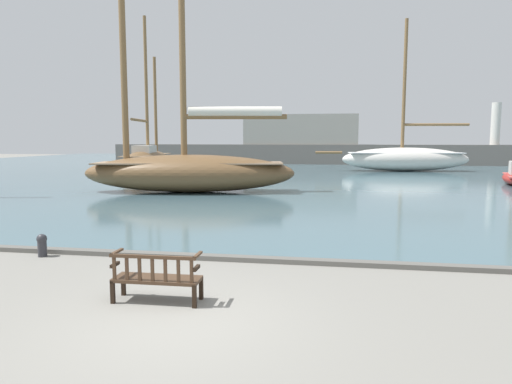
% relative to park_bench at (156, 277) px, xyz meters
% --- Properties ---
extents(ground_plane, '(160.00, 160.00, 0.00)m').
position_rel_park_bench_xyz_m(ground_plane, '(0.65, -0.81, -0.47)').
color(ground_plane, gray).
extents(harbor_water, '(100.00, 80.00, 0.08)m').
position_rel_park_bench_xyz_m(harbor_water, '(0.65, 43.19, -0.43)').
color(harbor_water, '#476670').
rests_on(harbor_water, ground).
extents(quay_edge_kerb, '(40.00, 0.30, 0.12)m').
position_rel_park_bench_xyz_m(quay_edge_kerb, '(0.65, 3.04, -0.41)').
color(quay_edge_kerb, '#5B5954').
rests_on(quay_edge_kerb, ground).
extents(park_bench, '(1.61, 0.55, 0.92)m').
position_rel_park_bench_xyz_m(park_bench, '(0.00, 0.00, 0.00)').
color(park_bench, black).
rests_on(park_bench, ground).
extents(sailboat_far_starboard, '(4.34, 11.80, 14.21)m').
position_rel_park_bench_xyz_m(sailboat_far_starboard, '(-14.04, 33.16, 0.80)').
color(sailboat_far_starboard, brown).
rests_on(sailboat_far_starboard, harbor_water).
extents(sailboat_nearest_starboard, '(12.01, 5.23, 12.88)m').
position_rel_park_bench_xyz_m(sailboat_nearest_starboard, '(-4.61, 16.58, 0.89)').
color(sailboat_nearest_starboard, brown).
rests_on(sailboat_nearest_starboard, harbor_water).
extents(sailboat_centre_channel, '(14.13, 4.29, 13.68)m').
position_rel_park_bench_xyz_m(sailboat_centre_channel, '(9.83, 36.23, 0.82)').
color(sailboat_centre_channel, silver).
rests_on(sailboat_centre_channel, harbor_water).
extents(mooring_bollard, '(0.25, 0.25, 0.58)m').
position_rel_park_bench_xyz_m(mooring_bollard, '(-4.12, 2.65, -0.15)').
color(mooring_bollard, '#2D2D33').
rests_on(mooring_bollard, ground).
extents(far_breakwater, '(48.91, 2.40, 7.11)m').
position_rel_park_bench_xyz_m(far_breakwater, '(0.58, 47.56, 1.53)').
color(far_breakwater, '#66605B').
rests_on(far_breakwater, ground).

